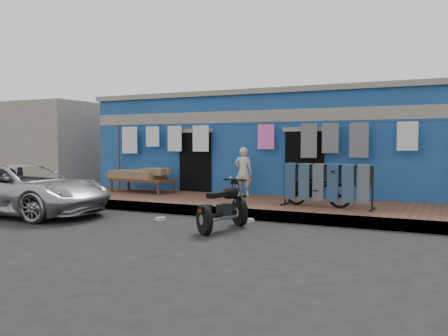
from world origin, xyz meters
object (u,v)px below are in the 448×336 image
seated_person (243,172)px  bicycle (318,184)px  motorcycle (223,205)px  charpoy (143,181)px  car (22,188)px  jeans_rack (327,185)px

seated_person → bicycle: size_ratio=0.84×
seated_person → motorcycle: seated_person is taller
seated_person → charpoy: bearing=-2.4°
car → seated_person: bearing=-48.5°
motorcycle → jeans_rack: (1.51, 2.48, 0.27)m
motorcycle → charpoy: bearing=150.8°
bicycle → charpoy: (-5.72, 0.91, -0.18)m
motorcycle → jeans_rack: size_ratio=0.73×
seated_person → motorcycle: 4.04m
car → seated_person: size_ratio=3.27×
jeans_rack → bicycle: bearing=167.2°
charpoy → car: bearing=-104.0°
seated_person → bicycle: seated_person is taller
bicycle → jeans_rack: 0.24m
jeans_rack → charpoy: bearing=170.8°
bicycle → jeans_rack: bearing=-94.3°
seated_person → bicycle: (2.50, -1.30, -0.16)m
charpoy → jeans_rack: size_ratio=1.00×
motorcycle → car: bearing=-168.5°
charpoy → jeans_rack: 6.03m
bicycle → charpoy: size_ratio=0.75×
car → charpoy: 3.83m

